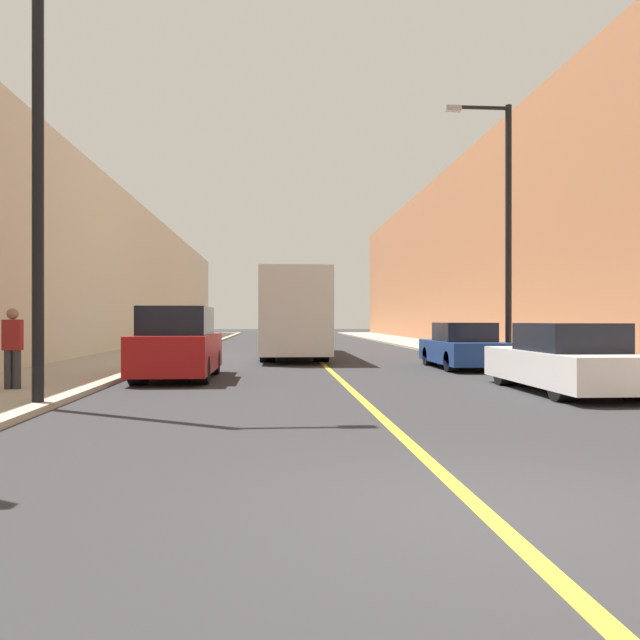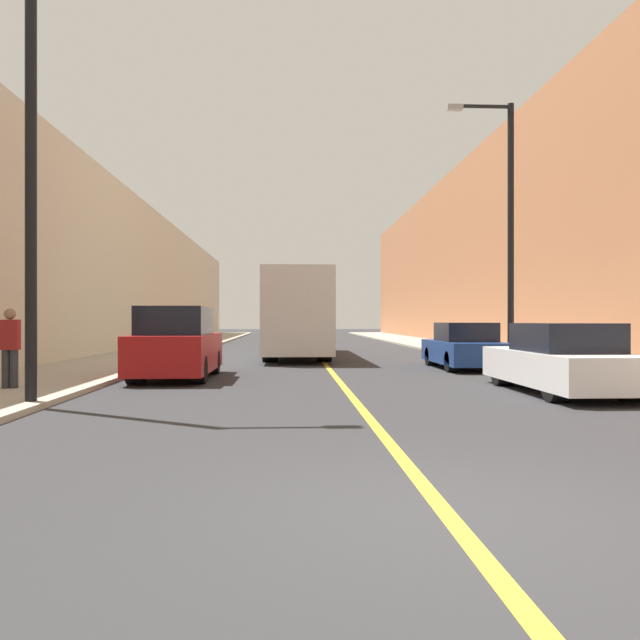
{
  "view_description": "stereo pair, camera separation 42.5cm",
  "coord_description": "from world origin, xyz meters",
  "views": [
    {
      "loc": [
        -1.67,
        -4.82,
        1.54
      ],
      "look_at": [
        -0.34,
        13.64,
        1.54
      ],
      "focal_mm": 35.0,
      "sensor_mm": 36.0,
      "label": 1
    },
    {
      "loc": [
        -1.25,
        -4.84,
        1.54
      ],
      "look_at": [
        -0.34,
        13.64,
        1.54
      ],
      "focal_mm": 35.0,
      "sensor_mm": 36.0,
      "label": 2
    }
  ],
  "objects": [
    {
      "name": "sidewalk_left",
      "position": [
        -7.33,
        30.0,
        0.06
      ],
      "size": [
        3.68,
        72.0,
        0.11
      ],
      "primitive_type": "cube",
      "color": "#A89E8C",
      "rests_on": "ground"
    },
    {
      "name": "street_lamp_right",
      "position": [
        5.63,
        14.63,
        4.75
      ],
      "size": [
        2.16,
        0.24,
        8.3
      ],
      "color": "black",
      "rests_on": "sidewalk_right"
    },
    {
      "name": "parked_suv_left",
      "position": [
        -4.19,
        11.59,
        0.87
      ],
      "size": [
        1.87,
        4.47,
        1.88
      ],
      "color": "maroon",
      "rests_on": "ground"
    },
    {
      "name": "building_row_right",
      "position": [
        11.17,
        30.0,
        5.58
      ],
      "size": [
        4.0,
        72.0,
        11.17
      ],
      "primitive_type": "cube",
      "color": "#B2724C",
      "rests_on": "ground"
    },
    {
      "name": "pedestrian",
      "position": [
        -7.09,
        8.48,
        0.98
      ],
      "size": [
        0.37,
        0.23,
        1.67
      ],
      "color": "#2D2D33",
      "rests_on": "sidewalk_left"
    },
    {
      "name": "building_row_left",
      "position": [
        -11.17,
        30.0,
        4.02
      ],
      "size": [
        4.0,
        72.0,
        8.05
      ],
      "primitive_type": "cube",
      "color": "beige",
      "rests_on": "ground"
    },
    {
      "name": "car_right_mid",
      "position": [
        4.26,
        14.54,
        0.66
      ],
      "size": [
        1.77,
        4.3,
        1.46
      ],
      "color": "navy",
      "rests_on": "ground"
    },
    {
      "name": "sidewalk_right",
      "position": [
        7.33,
        30.0,
        0.06
      ],
      "size": [
        3.68,
        72.0,
        0.11
      ],
      "primitive_type": "cube",
      "color": "#A89E8C",
      "rests_on": "ground"
    },
    {
      "name": "ground_plane",
      "position": [
        0.0,
        0.0,
        0.0
      ],
      "size": [
        200.0,
        200.0,
        0.0
      ],
      "primitive_type": "plane",
      "color": "#2D2D30"
    },
    {
      "name": "road_center_line",
      "position": [
        0.0,
        30.0,
        0.0
      ],
      "size": [
        0.16,
        72.0,
        0.01
      ],
      "primitive_type": "cube",
      "color": "gold",
      "rests_on": "ground"
    },
    {
      "name": "car_right_near",
      "position": [
        4.46,
        7.97,
        0.67
      ],
      "size": [
        1.81,
        4.78,
        1.47
      ],
      "color": "silver",
      "rests_on": "ground"
    },
    {
      "name": "street_lamp_left",
      "position": [
        -5.63,
        6.33,
        4.79
      ],
      "size": [
        2.16,
        0.24,
        8.39
      ],
      "color": "black",
      "rests_on": "sidewalk_left"
    },
    {
      "name": "bus",
      "position": [
        -0.97,
        21.52,
        1.81
      ],
      "size": [
        2.52,
        11.39,
        3.39
      ],
      "color": "silver",
      "rests_on": "ground"
    }
  ]
}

